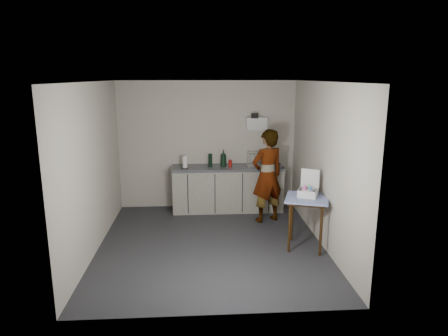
{
  "coord_description": "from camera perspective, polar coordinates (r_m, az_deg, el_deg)",
  "views": [
    {
      "loc": [
        -0.18,
        -6.09,
        2.68
      ],
      "look_at": [
        0.24,
        0.45,
        1.17
      ],
      "focal_mm": 32.0,
      "sensor_mm": 36.0,
      "label": 1
    }
  ],
  "objects": [
    {
      "name": "soda_can",
      "position": [
        7.98,
        0.9,
        0.68
      ],
      "size": [
        0.07,
        0.07,
        0.14
      ],
      "primitive_type": "cylinder",
      "color": "red",
      "rests_on": "kitchen_counter"
    },
    {
      "name": "side_table",
      "position": [
        6.4,
        11.75,
        -5.06
      ],
      "size": [
        0.81,
        0.81,
        0.84
      ],
      "rotation": [
        0.0,
        0.0,
        -0.31
      ],
      "color": "#3C250D",
      "rests_on": "ground"
    },
    {
      "name": "wall_back",
      "position": [
        8.2,
        -2.41,
        3.29
      ],
      "size": [
        3.6,
        0.02,
        2.6
      ],
      "primitive_type": "cube",
      "color": "beige",
      "rests_on": "ground"
    },
    {
      "name": "soap_bottle",
      "position": [
        7.97,
        -0.08,
        1.4
      ],
      "size": [
        0.13,
        0.13,
        0.34
      ],
      "primitive_type": "imported",
      "rotation": [
        0.0,
        0.0,
        0.03
      ],
      "color": "black",
      "rests_on": "kitchen_counter"
    },
    {
      "name": "dark_bottle",
      "position": [
        7.96,
        -1.98,
        1.11
      ],
      "size": [
        0.08,
        0.08,
        0.27
      ],
      "primitive_type": "cylinder",
      "color": "black",
      "rests_on": "kitchen_counter"
    },
    {
      "name": "ceiling",
      "position": [
        6.09,
        -2.06,
        12.18
      ],
      "size": [
        3.6,
        4.0,
        0.01
      ],
      "primitive_type": "cube",
      "color": "silver",
      "rests_on": "wall_back"
    },
    {
      "name": "wall_left",
      "position": [
        6.45,
        -18.08,
        -0.03
      ],
      "size": [
        0.02,
        4.0,
        2.6
      ],
      "primitive_type": "cube",
      "color": "beige",
      "rests_on": "ground"
    },
    {
      "name": "paper_towel",
      "position": [
        7.86,
        -5.61,
        0.8
      ],
      "size": [
        0.14,
        0.14,
        0.25
      ],
      "color": "black",
      "rests_on": "kitchen_counter"
    },
    {
      "name": "bakery_box",
      "position": [
        6.42,
        11.92,
        -3.15
      ],
      "size": [
        0.39,
        0.39,
        0.41
      ],
      "rotation": [
        0.0,
        0.0,
        -0.45
      ],
      "color": "white",
      "rests_on": "side_table"
    },
    {
      "name": "wall_right",
      "position": [
        6.55,
        13.89,
        0.43
      ],
      "size": [
        0.02,
        4.0,
        2.6
      ],
      "primitive_type": "cube",
      "color": "beige",
      "rests_on": "ground"
    },
    {
      "name": "ground",
      "position": [
        6.65,
        -1.88,
        -10.77
      ],
      "size": [
        4.0,
        4.0,
        0.0
      ],
      "primitive_type": "plane",
      "color": "#242428",
      "rests_on": "ground"
    },
    {
      "name": "kitchen_counter",
      "position": [
        8.13,
        0.52,
        -3.1
      ],
      "size": [
        2.24,
        0.62,
        0.91
      ],
      "color": "black",
      "rests_on": "ground"
    },
    {
      "name": "wall_shelf",
      "position": [
        8.15,
        4.65,
        6.37
      ],
      "size": [
        0.42,
        0.18,
        0.37
      ],
      "color": "white",
      "rests_on": "ground"
    },
    {
      "name": "dish_rack",
      "position": [
        8.04,
        4.79,
        0.71
      ],
      "size": [
        0.42,
        0.32,
        0.3
      ],
      "color": "silver",
      "rests_on": "kitchen_counter"
    },
    {
      "name": "standing_man",
      "position": [
        7.43,
        6.2,
        -1.14
      ],
      "size": [
        0.75,
        0.63,
        1.75
      ],
      "primitive_type": "imported",
      "rotation": [
        0.0,
        0.0,
        3.53
      ],
      "color": "#B2A593",
      "rests_on": "ground"
    }
  ]
}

